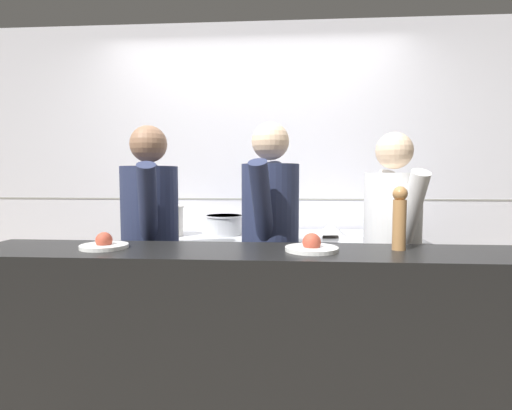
{
  "coord_description": "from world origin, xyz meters",
  "views": [
    {
      "loc": [
        0.25,
        -1.97,
        1.34
      ],
      "look_at": [
        0.06,
        0.67,
        1.15
      ],
      "focal_mm": 28.0,
      "sensor_mm": 36.0,
      "label": 1
    }
  ],
  "objects_px": {
    "chef_sous": "(270,248)",
    "chef_line": "(392,255)",
    "sauce_pot": "(224,224)",
    "plated_dish_main": "(104,244)",
    "oven_range": "(196,293)",
    "stock_pot": "(168,220)",
    "pepper_mill": "(399,217)",
    "chef_head_cook": "(150,249)",
    "mixing_bowl_steel": "(331,229)",
    "chefs_knife": "(343,237)",
    "plated_dish_appetiser": "(312,246)"
  },
  "relations": [
    {
      "from": "chef_sous",
      "to": "chef_line",
      "type": "relative_size",
      "value": 1.04
    },
    {
      "from": "sauce_pot",
      "to": "plated_dish_main",
      "type": "bearing_deg",
      "value": -108.36
    },
    {
      "from": "oven_range",
      "to": "sauce_pot",
      "type": "bearing_deg",
      "value": 9.26
    },
    {
      "from": "oven_range",
      "to": "stock_pot",
      "type": "relative_size",
      "value": 3.83
    },
    {
      "from": "stock_pot",
      "to": "oven_range",
      "type": "bearing_deg",
      "value": 14.7
    },
    {
      "from": "sauce_pot",
      "to": "plated_dish_main",
      "type": "distance_m",
      "value": 1.25
    },
    {
      "from": "plated_dish_main",
      "to": "pepper_mill",
      "type": "relative_size",
      "value": 0.76
    },
    {
      "from": "plated_dish_main",
      "to": "chef_head_cook",
      "type": "distance_m",
      "value": 0.5
    },
    {
      "from": "mixing_bowl_steel",
      "to": "oven_range",
      "type": "bearing_deg",
      "value": 179.65
    },
    {
      "from": "stock_pot",
      "to": "mixing_bowl_steel",
      "type": "bearing_deg",
      "value": 2.12
    },
    {
      "from": "chef_sous",
      "to": "chefs_knife",
      "type": "bearing_deg",
      "value": 54.52
    },
    {
      "from": "mixing_bowl_steel",
      "to": "chef_sous",
      "type": "bearing_deg",
      "value": -124.57
    },
    {
      "from": "chef_head_cook",
      "to": "chefs_knife",
      "type": "bearing_deg",
      "value": 6.94
    },
    {
      "from": "oven_range",
      "to": "chef_sous",
      "type": "xyz_separation_m",
      "value": [
        0.59,
        -0.63,
        0.47
      ]
    },
    {
      "from": "pepper_mill",
      "to": "chef_head_cook",
      "type": "height_order",
      "value": "chef_head_cook"
    },
    {
      "from": "chefs_knife",
      "to": "chef_sous",
      "type": "relative_size",
      "value": 0.22
    },
    {
      "from": "plated_dish_appetiser",
      "to": "chef_sous",
      "type": "height_order",
      "value": "chef_sous"
    },
    {
      "from": "mixing_bowl_steel",
      "to": "plated_dish_appetiser",
      "type": "height_order",
      "value": "plated_dish_appetiser"
    },
    {
      "from": "pepper_mill",
      "to": "stock_pot",
      "type": "bearing_deg",
      "value": 143.22
    },
    {
      "from": "chef_head_cook",
      "to": "chef_line",
      "type": "relative_size",
      "value": 1.03
    },
    {
      "from": "pepper_mill",
      "to": "chef_line",
      "type": "relative_size",
      "value": 0.18
    },
    {
      "from": "stock_pot",
      "to": "plated_dish_main",
      "type": "distance_m",
      "value": 1.1
    },
    {
      "from": "chefs_knife",
      "to": "chef_sous",
      "type": "bearing_deg",
      "value": -135.35
    },
    {
      "from": "stock_pot",
      "to": "chef_head_cook",
      "type": "distance_m",
      "value": 0.62
    },
    {
      "from": "oven_range",
      "to": "chefs_knife",
      "type": "distance_m",
      "value": 1.19
    },
    {
      "from": "plated_dish_appetiser",
      "to": "oven_range",
      "type": "bearing_deg",
      "value": 124.79
    },
    {
      "from": "chef_line",
      "to": "chef_sous",
      "type": "bearing_deg",
      "value": 170.71
    },
    {
      "from": "pepper_mill",
      "to": "chef_line",
      "type": "bearing_deg",
      "value": 78.53
    },
    {
      "from": "pepper_mill",
      "to": "chef_head_cook",
      "type": "distance_m",
      "value": 1.41
    },
    {
      "from": "mixing_bowl_steel",
      "to": "plated_dish_appetiser",
      "type": "distance_m",
      "value": 1.16
    },
    {
      "from": "oven_range",
      "to": "sauce_pot",
      "type": "xyz_separation_m",
      "value": [
        0.22,
        0.04,
        0.53
      ]
    },
    {
      "from": "sauce_pot",
      "to": "mixing_bowl_steel",
      "type": "relative_size",
      "value": 1.29
    },
    {
      "from": "pepper_mill",
      "to": "chef_head_cook",
      "type": "relative_size",
      "value": 0.18
    },
    {
      "from": "chefs_knife",
      "to": "chef_sous",
      "type": "distance_m",
      "value": 0.7
    },
    {
      "from": "pepper_mill",
      "to": "mixing_bowl_steel",
      "type": "bearing_deg",
      "value": 99.52
    },
    {
      "from": "oven_range",
      "to": "sauce_pot",
      "type": "height_order",
      "value": "sauce_pot"
    },
    {
      "from": "stock_pot",
      "to": "mixing_bowl_steel",
      "type": "distance_m",
      "value": 1.21
    },
    {
      "from": "plated_dish_appetiser",
      "to": "pepper_mill",
      "type": "distance_m",
      "value": 0.43
    },
    {
      "from": "plated_dish_main",
      "to": "chef_line",
      "type": "relative_size",
      "value": 0.14
    },
    {
      "from": "sauce_pot",
      "to": "chefs_knife",
      "type": "relative_size",
      "value": 0.8
    },
    {
      "from": "chef_head_cook",
      "to": "chef_sous",
      "type": "distance_m",
      "value": 0.71
    },
    {
      "from": "oven_range",
      "to": "chef_line",
      "type": "xyz_separation_m",
      "value": [
        1.3,
        -0.61,
        0.44
      ]
    },
    {
      "from": "oven_range",
      "to": "plated_dish_main",
      "type": "height_order",
      "value": "plated_dish_main"
    },
    {
      "from": "oven_range",
      "to": "chef_head_cook",
      "type": "bearing_deg",
      "value": -100.5
    },
    {
      "from": "oven_range",
      "to": "pepper_mill",
      "type": "relative_size",
      "value": 3.04
    },
    {
      "from": "pepper_mill",
      "to": "sauce_pot",
      "type": "bearing_deg",
      "value": 131.1
    },
    {
      "from": "chef_head_cook",
      "to": "pepper_mill",
      "type": "bearing_deg",
      "value": -34.58
    },
    {
      "from": "sauce_pot",
      "to": "mixing_bowl_steel",
      "type": "distance_m",
      "value": 0.8
    },
    {
      "from": "mixing_bowl_steel",
      "to": "chef_head_cook",
      "type": "relative_size",
      "value": 0.14
    },
    {
      "from": "chefs_knife",
      "to": "plated_dish_appetiser",
      "type": "distance_m",
      "value": 1.05
    }
  ]
}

